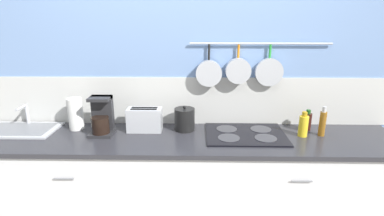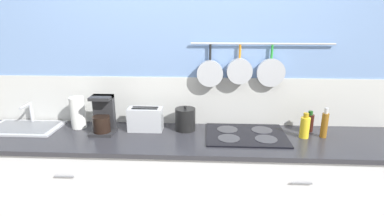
% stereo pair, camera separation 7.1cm
% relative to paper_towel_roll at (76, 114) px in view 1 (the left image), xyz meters
% --- Properties ---
extents(wall_back, '(7.20, 0.15, 2.60)m').
position_rel_paper_towel_roll_xyz_m(wall_back, '(0.89, 0.18, 0.25)').
color(wall_back, '#7293C6').
rests_on(wall_back, ground_plane).
extents(cabinet_base, '(3.27, 0.60, 0.85)m').
position_rel_paper_towel_roll_xyz_m(cabinet_base, '(0.88, -0.17, -0.59)').
color(cabinet_base, silver).
rests_on(cabinet_base, ground_plane).
extents(countertop, '(3.31, 0.62, 0.03)m').
position_rel_paper_towel_roll_xyz_m(countertop, '(0.88, -0.17, -0.15)').
color(countertop, '#2D2D33').
rests_on(countertop, cabinet_base).
extents(sink_basin, '(0.58, 0.35, 0.19)m').
position_rel_paper_towel_roll_xyz_m(sink_basin, '(-0.44, -0.05, -0.11)').
color(sink_basin, '#B7BABF').
rests_on(sink_basin, countertop).
extents(paper_towel_roll, '(0.12, 0.12, 0.26)m').
position_rel_paper_towel_roll_xyz_m(paper_towel_roll, '(0.00, 0.00, 0.00)').
color(paper_towel_roll, white).
rests_on(paper_towel_roll, countertop).
extents(coffee_maker, '(0.18, 0.18, 0.30)m').
position_rel_paper_towel_roll_xyz_m(coffee_maker, '(0.24, -0.10, -0.01)').
color(coffee_maker, '#262628').
rests_on(coffee_maker, countertop).
extents(toaster, '(0.29, 0.13, 0.19)m').
position_rel_paper_towel_roll_xyz_m(toaster, '(0.57, -0.03, -0.04)').
color(toaster, '#B7BABF').
rests_on(toaster, countertop).
extents(kettle, '(0.16, 0.16, 0.20)m').
position_rel_paper_towel_roll_xyz_m(kettle, '(0.88, -0.01, -0.04)').
color(kettle, black).
rests_on(kettle, countertop).
extents(cooktop, '(0.61, 0.46, 0.01)m').
position_rel_paper_towel_roll_xyz_m(cooktop, '(1.36, -0.11, -0.12)').
color(cooktop, black).
rests_on(cooktop, countertop).
extents(bottle_olive_oil, '(0.07, 0.07, 0.19)m').
position_rel_paper_towel_roll_xyz_m(bottle_olive_oil, '(1.80, -0.12, -0.04)').
color(bottle_olive_oil, yellow).
rests_on(bottle_olive_oil, countertop).
extents(bottle_vinegar, '(0.06, 0.06, 0.17)m').
position_rel_paper_towel_roll_xyz_m(bottle_vinegar, '(1.88, 0.02, -0.06)').
color(bottle_vinegar, '#33140F').
rests_on(bottle_vinegar, countertop).
extents(bottle_sesame_oil, '(0.05, 0.05, 0.23)m').
position_rel_paper_towel_roll_xyz_m(bottle_sesame_oil, '(1.95, -0.10, -0.03)').
color(bottle_sesame_oil, '#8C5919').
rests_on(bottle_sesame_oil, countertop).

